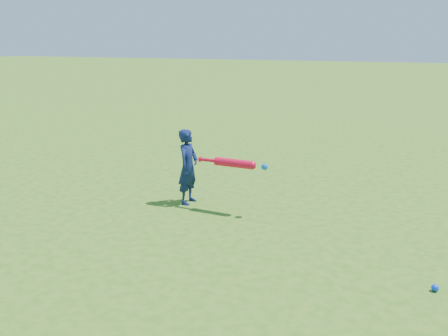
# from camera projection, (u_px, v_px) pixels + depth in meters

# --- Properties ---
(ground) EXTENTS (80.00, 80.00, 0.00)m
(ground) POSITION_uv_depth(u_px,v_px,m) (163.00, 217.00, 5.85)
(ground) COLOR #376618
(ground) RESTS_ON ground
(child) EXTENTS (0.24, 0.35, 0.95)m
(child) POSITION_uv_depth(u_px,v_px,m) (188.00, 167.00, 6.23)
(child) COLOR #0F1B49
(child) RESTS_ON ground
(ground_ball_blue) EXTENTS (0.06, 0.06, 0.06)m
(ground_ball_blue) POSITION_uv_depth(u_px,v_px,m) (435.00, 288.00, 4.13)
(ground_ball_blue) COLOR #0D3AE7
(ground_ball_blue) RESTS_ON ground
(bat_swing) EXTENTS (0.89, 0.15, 0.10)m
(bat_swing) POSITION_uv_depth(u_px,v_px,m) (237.00, 163.00, 5.85)
(bat_swing) COLOR red
(bat_swing) RESTS_ON ground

